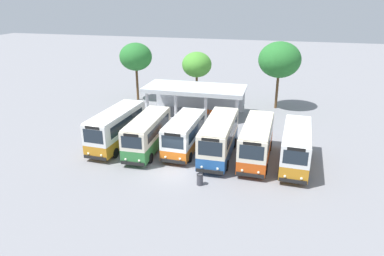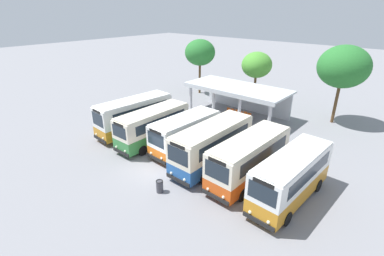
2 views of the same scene
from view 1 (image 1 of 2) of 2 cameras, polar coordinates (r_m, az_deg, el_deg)
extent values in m
plane|color=gray|center=(29.03, -2.69, -7.03)|extent=(180.00, 180.00, 0.00)
cylinder|color=black|center=(31.87, -12.27, -3.96)|extent=(0.27, 0.91, 0.90)
cylinder|color=black|center=(32.94, -15.57, -3.43)|extent=(0.27, 0.91, 0.90)
cylinder|color=black|center=(35.82, -8.51, -0.87)|extent=(0.27, 0.91, 0.90)
cylinder|color=black|center=(36.78, -11.56, -0.49)|extent=(0.27, 0.91, 0.90)
cube|color=orange|center=(34.12, -11.95, -1.34)|extent=(2.69, 7.98, 1.11)
cube|color=white|center=(33.61, -12.13, 0.99)|extent=(2.69, 7.98, 1.85)
cube|color=white|center=(33.29, -12.26, 2.58)|extent=(2.61, 7.74, 0.12)
cube|color=black|center=(31.20, -15.38, -4.66)|extent=(2.16, 0.22, 0.28)
cube|color=#1E2833|center=(30.48, -15.68, -1.32)|extent=(1.86, 0.15, 1.20)
cube|color=black|center=(30.21, -15.82, 0.00)|extent=(1.36, 0.12, 0.24)
cube|color=#1E2833|center=(33.15, -10.36, 0.94)|extent=(0.38, 6.29, 1.02)
cube|color=#1E2833|center=(34.22, -13.71, 1.31)|extent=(0.38, 6.29, 1.02)
sphere|color=#EAEACC|center=(30.76, -14.44, -4.30)|extent=(0.20, 0.20, 0.20)
sphere|color=#EAEACC|center=(31.41, -16.39, -3.97)|extent=(0.20, 0.20, 0.20)
cylinder|color=black|center=(30.41, -6.73, -4.85)|extent=(0.24, 0.90, 0.90)
cylinder|color=black|center=(31.12, -10.32, -4.43)|extent=(0.24, 0.90, 0.90)
cylinder|color=black|center=(34.37, -4.18, -1.64)|extent=(0.24, 0.90, 0.90)
cylinder|color=black|center=(35.00, -7.41, -1.34)|extent=(0.24, 0.90, 0.90)
cube|color=#337F3D|center=(32.49, -7.13, -2.15)|extent=(2.30, 7.44, 1.15)
cube|color=beige|center=(31.98, -7.24, 0.11)|extent=(2.30, 7.44, 1.58)
cube|color=beige|center=(31.69, -7.31, 1.54)|extent=(2.23, 7.21, 0.12)
cube|color=black|center=(29.53, -9.57, -5.67)|extent=(2.06, 0.14, 0.28)
cube|color=#1E2833|center=(28.80, -9.75, -2.33)|extent=(1.78, 0.08, 1.03)
cube|color=black|center=(28.56, -9.83, -1.18)|extent=(1.30, 0.07, 0.24)
cube|color=#1E2833|center=(31.71, -5.36, 0.10)|extent=(0.15, 5.92, 0.87)
cube|color=#1E2833|center=(32.43, -8.96, 0.40)|extent=(0.15, 5.92, 0.87)
sphere|color=#EAEACC|center=(29.19, -8.51, -5.25)|extent=(0.20, 0.20, 0.20)
sphere|color=#EAEACC|center=(29.62, -10.67, -4.99)|extent=(0.20, 0.20, 0.20)
cylinder|color=black|center=(30.36, -0.35, -4.74)|extent=(0.25, 0.91, 0.90)
cylinder|color=black|center=(31.00, -4.30, -4.24)|extent=(0.25, 0.91, 0.90)
cylinder|color=black|center=(34.02, 1.61, -1.83)|extent=(0.25, 0.91, 0.90)
cylinder|color=black|center=(34.59, -1.95, -1.44)|extent=(0.25, 0.91, 0.90)
cube|color=orange|center=(32.29, -1.21, -2.31)|extent=(2.50, 6.76, 0.96)
cube|color=white|center=(31.80, -1.23, -0.13)|extent=(2.50, 6.76, 1.67)
cube|color=white|center=(31.49, -1.24, 1.39)|extent=(2.43, 6.56, 0.12)
cube|color=black|center=(29.52, -3.13, -5.40)|extent=(2.20, 0.16, 0.28)
cube|color=#1E2833|center=(28.84, -3.17, -2.31)|extent=(1.90, 0.10, 1.09)
cube|color=black|center=(28.59, -3.20, -1.09)|extent=(1.39, 0.09, 0.24)
cube|color=#1E2833|center=(31.57, 0.82, -0.18)|extent=(0.19, 5.36, 0.92)
cube|color=#1E2833|center=(32.21, -3.13, 0.22)|extent=(0.19, 5.36, 0.92)
sphere|color=#EAEACC|center=(29.21, -1.95, -5.00)|extent=(0.20, 0.20, 0.20)
sphere|color=#EAEACC|center=(29.59, -4.31, -4.70)|extent=(0.20, 0.20, 0.20)
cylinder|color=black|center=(29.11, 5.60, -6.03)|extent=(0.22, 0.90, 0.90)
cylinder|color=black|center=(29.47, 1.33, -5.58)|extent=(0.22, 0.90, 0.90)
cylinder|color=black|center=(33.48, 6.91, -2.37)|extent=(0.22, 0.90, 0.90)
cylinder|color=black|center=(33.79, 3.19, -2.02)|extent=(0.22, 0.90, 0.90)
cube|color=#23569E|center=(31.22, 4.33, -3.06)|extent=(2.32, 7.83, 1.12)
cube|color=beige|center=(30.66, 4.40, -0.55)|extent=(2.32, 7.83, 1.82)
cube|color=beige|center=(30.32, 4.45, 1.15)|extent=(2.25, 7.60, 0.12)
cube|color=black|center=(27.91, 2.85, -7.03)|extent=(2.20, 0.10, 0.28)
cube|color=#1E2833|center=(27.10, 2.94, -3.37)|extent=(1.90, 0.05, 1.18)
cube|color=black|center=(26.80, 2.97, -1.93)|extent=(1.39, 0.05, 0.24)
cube|color=#1E2833|center=(30.58, 6.55, -0.59)|extent=(0.04, 6.27, 1.00)
cube|color=#1E2833|center=(30.93, 2.34, -0.21)|extent=(0.04, 6.27, 1.00)
sphere|color=#EAEACC|center=(27.67, 4.17, -6.60)|extent=(0.20, 0.20, 0.20)
sphere|color=#EAEACC|center=(27.89, 1.58, -6.32)|extent=(0.20, 0.20, 0.20)
cylinder|color=black|center=(29.00, 11.84, -6.51)|extent=(0.25, 0.91, 0.90)
cylinder|color=black|center=(29.17, 7.58, -6.06)|extent=(0.25, 0.91, 0.90)
cylinder|color=black|center=(33.29, 12.53, -2.88)|extent=(0.25, 0.91, 0.90)
cylinder|color=black|center=(33.44, 8.82, -2.50)|extent=(0.25, 0.91, 0.90)
cube|color=#D14C14|center=(30.99, 10.28, -3.57)|extent=(2.48, 7.69, 1.09)
cube|color=beige|center=(30.44, 10.45, -1.13)|extent=(2.48, 7.69, 1.76)
cube|color=beige|center=(30.11, 10.56, 0.53)|extent=(2.41, 7.46, 0.12)
cube|color=black|center=(27.73, 9.35, -7.51)|extent=(2.16, 0.16, 0.28)
cube|color=#1E2833|center=(26.93, 9.59, -3.94)|extent=(1.86, 0.10, 1.14)
cube|color=black|center=(26.65, 9.68, -2.55)|extent=(1.36, 0.09, 0.24)
cube|color=#1E2833|center=(30.45, 12.58, -1.18)|extent=(0.21, 6.10, 0.97)
cube|color=#1E2833|center=(30.62, 8.39, -0.76)|extent=(0.21, 6.10, 0.97)
sphere|color=#EAEACC|center=(27.55, 10.68, -7.07)|extent=(0.20, 0.20, 0.20)
sphere|color=#EAEACC|center=(27.65, 8.10, -6.79)|extent=(0.20, 0.20, 0.20)
cylinder|color=black|center=(28.91, 18.09, -7.25)|extent=(0.26, 0.91, 0.90)
cylinder|color=black|center=(28.88, 13.99, -6.83)|extent=(0.26, 0.91, 0.90)
cylinder|color=black|center=(33.02, 18.10, -3.65)|extent=(0.26, 0.91, 0.90)
cylinder|color=black|center=(32.99, 14.53, -3.28)|extent=(0.26, 0.91, 0.90)
cube|color=orange|center=(30.70, 16.28, -4.27)|extent=(2.51, 7.43, 1.17)
cube|color=white|center=(30.15, 16.55, -1.84)|extent=(2.51, 7.43, 1.66)
cube|color=white|center=(29.83, 16.72, -0.26)|extent=(2.44, 7.20, 0.12)
cube|color=black|center=(27.58, 15.95, -8.25)|extent=(2.06, 0.20, 0.28)
cube|color=#1E2833|center=(26.77, 16.35, -4.63)|extent=(1.77, 0.13, 1.08)
cube|color=black|center=(26.50, 16.50, -3.34)|extent=(1.30, 0.11, 0.24)
cube|color=#1E2833|center=(30.26, 18.58, -1.89)|extent=(0.32, 5.86, 0.91)
cube|color=#1E2833|center=(30.23, 14.54, -1.47)|extent=(0.32, 5.86, 0.91)
sphere|color=#EAEACC|center=(27.46, 17.26, -7.80)|extent=(0.20, 0.20, 0.20)
sphere|color=#EAEACC|center=(27.44, 14.77, -7.54)|extent=(0.20, 0.20, 0.20)
cylinder|color=silver|center=(41.66, -7.25, 3.99)|extent=(0.36, 0.36, 3.20)
cylinder|color=silver|center=(40.55, -2.64, 3.66)|extent=(0.36, 0.36, 3.20)
cylinder|color=silver|center=(39.71, 2.20, 3.30)|extent=(0.36, 0.36, 3.20)
cylinder|color=silver|center=(39.17, 7.20, 2.89)|extent=(0.36, 0.36, 3.20)
cube|color=silver|center=(44.15, 1.18, 5.12)|extent=(11.28, 0.20, 3.20)
cube|color=silver|center=(41.57, 0.48, 6.55)|extent=(11.78, 5.26, 0.20)
cube|color=silver|center=(39.22, -0.43, 5.31)|extent=(11.78, 0.10, 0.28)
cylinder|color=slate|center=(41.69, -0.44, 2.18)|extent=(0.03, 0.03, 0.44)
cylinder|color=slate|center=(41.77, -0.92, 2.21)|extent=(0.03, 0.03, 0.44)
cylinder|color=slate|center=(42.02, -0.34, 2.33)|extent=(0.03, 0.03, 0.44)
cylinder|color=slate|center=(42.09, -0.81, 2.36)|extent=(0.03, 0.03, 0.44)
cube|color=#D85919|center=(41.82, -0.63, 2.58)|extent=(0.46, 0.46, 0.04)
cube|color=#D85919|center=(41.94, -0.57, 2.92)|extent=(0.44, 0.06, 0.40)
cylinder|color=slate|center=(41.57, 0.29, 2.12)|extent=(0.03, 0.03, 0.44)
cylinder|color=slate|center=(41.63, -0.18, 2.15)|extent=(0.03, 0.03, 0.44)
cylinder|color=slate|center=(41.89, 0.39, 2.27)|extent=(0.03, 0.03, 0.44)
cylinder|color=slate|center=(41.96, -0.08, 2.30)|extent=(0.03, 0.03, 0.44)
cube|color=#D85919|center=(41.69, 0.11, 2.52)|extent=(0.46, 0.46, 0.04)
cube|color=#D85919|center=(41.81, 0.17, 2.87)|extent=(0.44, 0.06, 0.40)
cylinder|color=slate|center=(41.50, 1.06, 2.09)|extent=(0.03, 0.03, 0.44)
cylinder|color=slate|center=(41.56, 0.58, 2.12)|extent=(0.03, 0.03, 0.44)
cylinder|color=slate|center=(41.83, 1.15, 2.24)|extent=(0.03, 0.03, 0.44)
cylinder|color=slate|center=(41.89, 0.68, 2.27)|extent=(0.03, 0.03, 0.44)
cube|color=#D85919|center=(41.62, 0.87, 2.49)|extent=(0.46, 0.46, 0.04)
cube|color=#D85919|center=(41.74, 0.92, 2.84)|extent=(0.44, 0.06, 0.40)
cylinder|color=slate|center=(41.35, 1.79, 2.01)|extent=(0.03, 0.03, 0.44)
cylinder|color=slate|center=(41.41, 1.32, 2.04)|extent=(0.03, 0.03, 0.44)
cylinder|color=slate|center=(41.68, 1.88, 2.16)|extent=(0.03, 0.03, 0.44)
cylinder|color=slate|center=(41.74, 1.41, 2.20)|extent=(0.03, 0.03, 0.44)
cube|color=#D85919|center=(41.47, 1.60, 2.42)|extent=(0.46, 0.46, 0.04)
cube|color=#D85919|center=(41.59, 1.66, 2.76)|extent=(0.44, 0.06, 0.40)
cylinder|color=slate|center=(41.31, 2.57, 1.98)|extent=(0.03, 0.03, 0.44)
cylinder|color=slate|center=(41.37, 2.09, 2.01)|extent=(0.03, 0.03, 0.44)
cylinder|color=slate|center=(41.64, 2.65, 2.13)|extent=(0.03, 0.03, 0.44)
cylinder|color=slate|center=(41.70, 2.17, 2.17)|extent=(0.03, 0.03, 0.44)
cube|color=#D85919|center=(41.43, 2.37, 2.39)|extent=(0.46, 0.46, 0.04)
cube|color=#D85919|center=(41.55, 2.42, 2.74)|extent=(0.44, 0.06, 0.40)
cylinder|color=slate|center=(41.15, 3.30, 1.89)|extent=(0.03, 0.03, 0.44)
cylinder|color=slate|center=(41.20, 2.82, 1.92)|extent=(0.03, 0.03, 0.44)
cylinder|color=slate|center=(41.48, 3.38, 2.04)|extent=(0.03, 0.03, 0.44)
cylinder|color=slate|center=(41.53, 2.90, 2.07)|extent=(0.03, 0.03, 0.44)
cube|color=#D85919|center=(41.26, 3.10, 2.30)|extent=(0.46, 0.46, 0.04)
cube|color=#D85919|center=(41.38, 3.15, 2.64)|extent=(0.44, 0.06, 0.40)
cylinder|color=brown|center=(48.59, 0.76, 6.61)|extent=(0.32, 0.32, 3.23)
ellipsoid|color=#4C9933|center=(47.93, 0.78, 10.21)|extent=(3.96, 3.96, 3.36)
cylinder|color=brown|center=(45.58, 13.53, 5.69)|extent=(0.32, 0.32, 4.19)
ellipsoid|color=#28722D|center=(44.74, 13.96, 10.65)|extent=(5.11, 5.11, 4.34)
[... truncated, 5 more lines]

